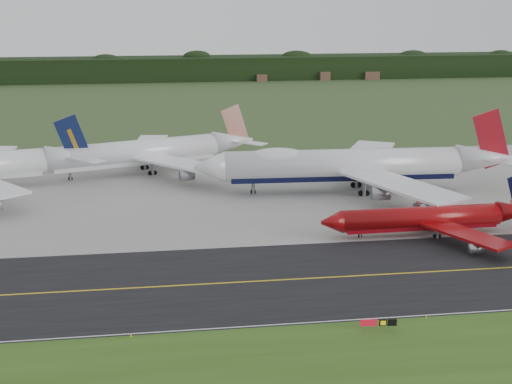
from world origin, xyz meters
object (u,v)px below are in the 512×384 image
object	(u,v)px
jet_red_737	(433,218)
taxiway_sign	(378,323)
jet_star_tail	(147,152)
jet_ba_747	(354,165)

from	to	relation	value
jet_red_737	taxiway_sign	bearing A→B (deg)	-120.70
jet_star_tail	taxiway_sign	xyz separation A→B (m)	(31.09, -93.69, -4.09)
jet_red_737	jet_ba_747	bearing A→B (deg)	101.94
jet_star_tail	taxiway_sign	world-z (taller)	jet_star_tail
jet_red_737	taxiway_sign	xyz separation A→B (m)	(-22.10, -37.23, -2.03)
jet_ba_747	jet_star_tail	distance (m)	53.03
taxiway_sign	jet_red_737	bearing A→B (deg)	59.30
jet_ba_747	taxiway_sign	world-z (taller)	jet_ba_747
jet_ba_747	jet_star_tail	xyz separation A→B (m)	(-46.60, 25.28, -1.12)
jet_ba_747	taxiway_sign	xyz separation A→B (m)	(-15.51, -68.41, -5.21)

